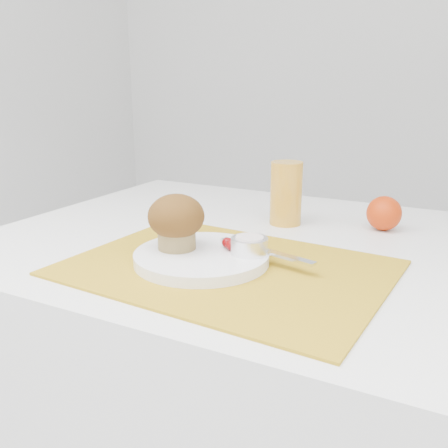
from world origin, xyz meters
The scene contains 11 objects.
table centered at (0.00, 0.05, 0.38)m, with size 1.20×0.80×0.75m, color white.
placemat centered at (-0.07, -0.12, 0.75)m, with size 0.50×0.37×0.00m, color #B88D19.
plate centered at (-0.11, -0.12, 0.76)m, with size 0.22×0.22×0.02m, color white.
ramekin centered at (-0.04, -0.09, 0.79)m, with size 0.06×0.06×0.03m, color white.
cream centered at (-0.04, -0.09, 0.80)m, with size 0.05×0.05×0.01m, color silver.
raspberry_near centered at (-0.08, -0.08, 0.78)m, with size 0.02×0.02×0.02m, color #530204.
raspberry_far centered at (-0.07, -0.09, 0.78)m, with size 0.02×0.02×0.02m, color #570203.
butter_knife centered at (-0.02, -0.07, 0.77)m, with size 0.19×0.02×0.00m, color silver.
orange centered at (0.12, 0.23, 0.79)m, with size 0.07×0.07×0.07m, color #C63406.
juice_glass centered at (-0.08, 0.18, 0.82)m, with size 0.07×0.07×0.13m, color gold.
muffin centered at (-0.16, -0.12, 0.82)m, with size 0.09×0.09×0.09m.
Camera 1 is at (0.28, -0.79, 1.05)m, focal length 40.00 mm.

